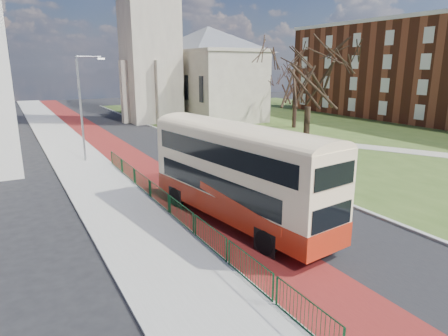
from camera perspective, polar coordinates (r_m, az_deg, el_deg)
ground at (r=18.63m, az=5.33°, el=-9.00°), size 160.00×160.00×0.00m
road_carriageway at (r=36.61m, az=-10.47°, el=2.60°), size 9.00×120.00×0.01m
bus_lane at (r=35.88m, az=-14.55°, el=2.13°), size 3.40×120.00×0.01m
pavement_west at (r=35.16m, az=-20.55°, el=1.51°), size 4.00×120.00×0.12m
kerb_west at (r=35.48m, az=-17.36°, el=1.90°), size 0.25×120.00×0.13m
kerb_east at (r=40.05m, az=-5.15°, el=3.89°), size 0.25×80.00×0.13m
grass_green at (r=51.29m, az=15.73°, el=5.69°), size 40.00×80.00×0.04m
footpath at (r=38.93m, az=21.70°, el=2.59°), size 18.84×32.82×0.03m
pedestrian_railing at (r=20.47m, az=-7.91°, el=-5.21°), size 0.07×24.00×1.12m
gothic_church at (r=56.91m, az=-6.09°, el=20.21°), size 16.38×18.00×40.00m
brick_terrace at (r=60.27m, az=27.36°, el=12.33°), size 10.30×44.30×13.50m
streetlamp at (r=32.63m, az=-19.56°, el=8.74°), size 2.13×0.18×8.00m
bus at (r=18.71m, az=1.93°, el=-0.26°), size 4.06×11.31×4.63m
winter_tree_near at (r=33.36m, az=12.17°, el=14.01°), size 9.25×9.25×10.48m
winter_tree_far at (r=48.99m, az=10.22°, el=11.88°), size 6.77×6.77×7.68m
litter_bin at (r=28.37m, az=14.86°, el=-0.03°), size 0.72×0.72×0.96m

